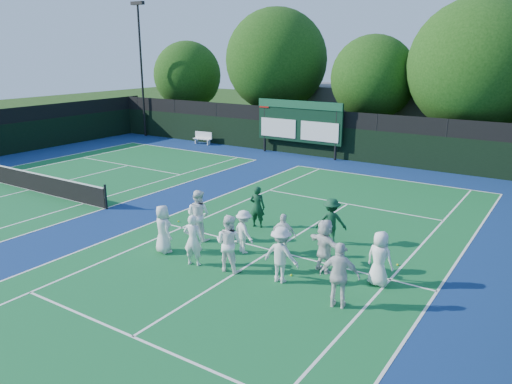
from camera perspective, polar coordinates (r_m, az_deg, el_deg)
The scene contains 30 objects.
ground at distance 16.40m, azimuth 0.06°, elevation -7.84°, with size 120.00×120.00×0.00m, color #1A390F.
court_apron at distance 20.73m, azimuth -12.38°, elevation -3.04°, with size 34.00×32.00×0.01m, color navy.
near_court at distance 17.17m, azimuth 1.91°, elevation -6.69°, with size 11.05×23.85×0.01m.
left_court at distance 26.87m, azimuth -24.45°, elevation 0.24°, with size 11.05×23.85×0.01m.
back_fence at distance 32.33m, azimuth 6.83°, elevation 6.44°, with size 34.00×0.08×3.00m.
scoreboard at distance 32.30m, azimuth 4.92°, elevation 7.99°, with size 6.00×0.21×3.55m.
clubhouse at distance 38.23m, azimuth 17.79°, elevation 8.23°, with size 18.00×6.00×4.00m, color slate.
light_pole_left at distance 40.66m, azimuth -13.06°, elevation 15.07°, with size 1.20×0.30×10.12m.
tennis_net at distance 26.75m, azimuth -24.56°, elevation 1.23°, with size 11.30×0.10×1.10m.
bench at distance 36.70m, azimuth -6.08°, elevation 6.21°, with size 1.45×0.50×0.90m.
tree_a at distance 42.49m, azimuth -7.60°, elevation 12.89°, with size 5.50×5.50×7.38m.
tree_b at distance 37.44m, azimuth 2.59°, elevation 14.54°, with size 7.38×7.38×9.61m.
tree_c at distance 34.27m, azimuth 13.51°, elevation 12.33°, with size 5.52×5.52×7.63m.
tree_d at distance 32.62m, azimuth 24.11°, elevation 12.63°, with size 7.84×7.84×9.63m.
tennis_ball_1 at distance 17.65m, azimuth 14.68°, elevation -6.50°, with size 0.07×0.07×0.07m, color #B7D519.
tennis_ball_2 at distance 15.35m, azimuth 4.05°, elevation -9.46°, with size 0.07×0.07×0.07m, color #B7D519.
tennis_ball_3 at distance 20.12m, azimuth -8.84°, elevation -3.35°, with size 0.07×0.07×0.07m, color #B7D519.
tennis_ball_5 at distance 16.63m, azimuth 15.88°, elevation -8.01°, with size 0.07×0.07×0.07m, color #B7D519.
player_front_0 at distance 17.04m, azimuth -10.59°, elevation -4.19°, with size 0.81×0.53×1.65m, color silver.
player_front_1 at distance 15.89m, azimuth -7.21°, elevation -5.48°, with size 0.62×0.40×1.69m, color white.
player_front_2 at distance 15.39m, azimuth -3.14°, elevation -5.84°, with size 0.88×0.69×1.81m, color white.
player_front_3 at distance 14.67m, azimuth 2.89°, elevation -7.17°, with size 1.11×0.64×1.71m, color silver.
player_front_4 at distance 13.43m, azimuth 9.54°, elevation -9.40°, with size 1.07×0.45×1.82m, color silver.
player_back_0 at distance 17.96m, azimuth -6.62°, elevation -2.63°, with size 0.90×0.70×1.86m, color white.
player_back_1 at distance 16.75m, azimuth -1.38°, elevation -4.57°, with size 0.96×0.55×1.49m, color silver.
player_back_2 at distance 16.46m, azimuth 3.16°, elevation -4.99°, with size 0.87×0.36×1.48m, color white.
player_back_3 at distance 15.48m, azimuth 7.87°, elevation -6.09°, with size 1.57×0.50×1.69m, color silver.
player_back_4 at distance 14.91m, azimuth 13.95°, elevation -7.40°, with size 0.80×0.52×1.65m, color white.
coach_left at distance 19.13m, azimuth 0.16°, elevation -1.71°, with size 0.60×0.39×1.63m, color #0E361F.
coach_right at distance 17.66m, azimuth 8.60°, elevation -3.35°, with size 1.08×0.62×1.67m, color #103D23.
Camera 1 is at (8.25, -12.54, 6.60)m, focal length 35.00 mm.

